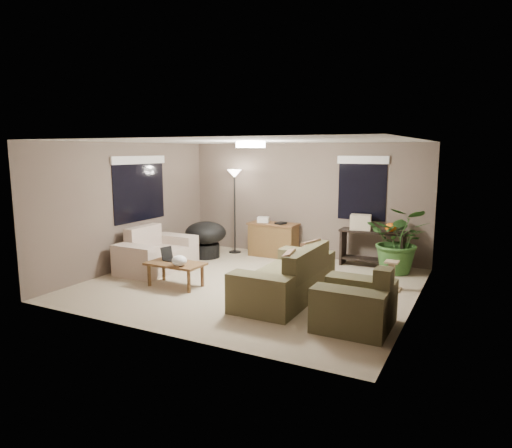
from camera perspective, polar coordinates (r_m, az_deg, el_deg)
The scene contains 20 objects.
room_shell at distance 7.89m, azimuth -0.66°, elevation 1.23°, with size 5.50×5.50×5.50m.
main_sofa at distance 7.36m, azimuth 4.03°, elevation -7.00°, with size 0.95×2.20×0.85m.
throw_pillows at distance 7.18m, azimuth 5.94°, elevation -4.52°, with size 0.33×1.39×0.47m.
loveseat at distance 9.27m, azimuth -12.41°, elevation -3.77°, with size 0.90×1.60×0.85m.
armchair at distance 6.32m, azimuth 12.37°, elevation -9.92°, with size 0.95×1.00×0.85m.
coffee_table at distance 8.06m, azimuth -10.04°, elevation -5.21°, with size 1.00×0.55×0.42m.
laptop at distance 8.21m, azimuth -10.58°, elevation -4.09°, with size 0.39×0.24×0.24m.
plastic_bag at distance 7.79m, azimuth -9.56°, elevation -4.54°, with size 0.26×0.24×0.18m, color white.
desk at distance 10.16m, azimuth 2.18°, elevation -1.95°, with size 1.10×0.50×0.75m.
desk_papers at distance 10.14m, azimuth 1.37°, elevation 0.46°, with size 0.72×0.31×0.12m.
console_table at distance 9.51m, azimuth 14.31°, elevation -2.65°, with size 1.30×0.40×0.75m.
pumpkin at distance 9.37m, azimuth 16.49°, elevation -0.41°, with size 0.22×0.22×0.18m, color orange.
cardboard_box at distance 9.49m, azimuth 12.95°, elevation 0.22°, with size 0.40×0.30×0.30m, color beige.
papasan_chair at distance 10.10m, azimuth -6.30°, elevation -1.57°, with size 0.96×0.96×0.80m.
floor_lamp at distance 10.38m, azimuth -2.71°, elevation 5.08°, with size 0.32×0.32×1.91m.
ceiling_fixture at distance 7.81m, azimuth -0.68°, elevation 9.90°, with size 0.50×0.50×0.10m, color white.
houseplant at distance 9.16m, azimuth 17.47°, elevation -2.79°, with size 1.17×1.30×1.01m, color #2D5923.
cat_scratching_post at distance 8.11m, azimuth 16.54°, elevation -6.42°, with size 0.32×0.32×0.50m.
window_left at distance 9.64m, azimuth -14.37°, elevation 5.59°, with size 0.05×1.56×1.33m.
window_back at distance 9.69m, azimuth 13.16°, elevation 5.67°, with size 1.06×0.05×1.33m.
Camera 1 is at (3.64, -6.91, 2.35)m, focal length 32.00 mm.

